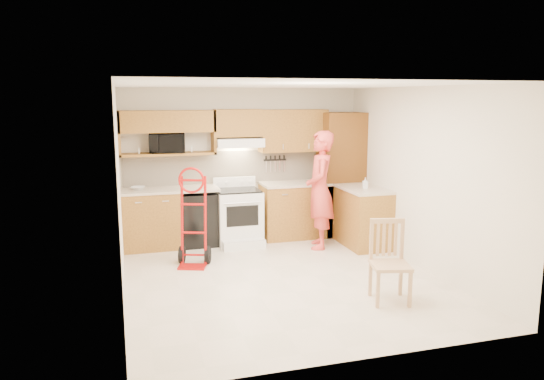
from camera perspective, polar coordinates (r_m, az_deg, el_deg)
name	(u,v)px	position (r m, az deg, el deg)	size (l,w,h in m)	color
floor	(283,279)	(6.95, 1.17, -9.75)	(4.00, 4.50, 0.02)	beige
ceiling	(283,84)	(6.54, 1.25, 11.50)	(4.00, 4.50, 0.02)	white
wall_back	(243,164)	(8.79, -3.20, 2.90)	(4.00, 0.02, 2.50)	beige
wall_front	(361,227)	(4.57, 9.72, -4.00)	(4.00, 0.02, 2.50)	beige
wall_left	(119,193)	(6.34, -16.42, -0.32)	(0.02, 4.50, 2.50)	beige
wall_right	(422,178)	(7.47, 16.08, 1.24)	(0.02, 4.50, 2.50)	beige
backsplash	(243,167)	(8.77, -3.16, 2.56)	(3.92, 0.03, 0.55)	beige
lower_cab_left	(152,220)	(8.42, -13.02, -3.21)	(0.90, 0.60, 0.90)	#AA7429
dishwasher	(199,218)	(8.49, -7.95, -3.10)	(0.60, 0.60, 0.85)	black
lower_cab_right	(295,211)	(8.86, 2.55, -2.29)	(1.14, 0.60, 0.90)	#AA7429
countertop_left	(170,190)	(8.34, -11.09, 0.04)	(1.50, 0.63, 0.04)	beige
countertop_right	(295,184)	(8.77, 2.57, 0.71)	(1.14, 0.63, 0.04)	beige
cab_return_right	(363,218)	(8.46, 9.89, -3.03)	(0.60, 1.00, 0.90)	#AA7429
countertop_return	(364,189)	(8.37, 9.99, 0.11)	(0.63, 1.00, 0.04)	beige
pantry_tall	(340,174)	(9.04, 7.51, 1.75)	(0.70, 0.60, 2.10)	brown
upper_cab_left	(167,121)	(8.36, -11.42, 7.37)	(1.50, 0.33, 0.34)	#AA7429
upper_shelf_mw	(168,154)	(8.40, -11.30, 3.90)	(1.50, 0.33, 0.04)	#AA7429
upper_cab_center	(238,123)	(8.53, -3.77, 7.33)	(0.76, 0.33, 0.44)	#AA7429
upper_cab_right	(293,131)	(8.79, 2.33, 6.51)	(1.14, 0.33, 0.70)	#AA7429
range_hood	(239,142)	(8.49, -3.65, 5.22)	(0.76, 0.46, 0.14)	white
knife_strip	(275,163)	(8.88, 0.34, 2.92)	(0.40, 0.05, 0.29)	black
microwave	(167,143)	(8.38, -11.42, 5.06)	(0.55, 0.37, 0.30)	black
range	(239,212)	(8.42, -3.62, -2.44)	(0.71, 0.94, 1.05)	white
person	(320,190)	(8.17, 5.27, 0.00)	(0.67, 0.44, 1.85)	#DE433C
hand_truck	(192,222)	(7.37, -8.70, -3.49)	(0.50, 0.46, 1.27)	#B3100D
dining_chair	(390,262)	(6.22, 12.84, -7.72)	(0.43, 0.46, 0.95)	tan
soap_bottle	(365,183)	(8.30, 10.17, 0.77)	(0.08, 0.08, 0.17)	white
bowl	(138,188)	(8.31, -14.46, 0.19)	(0.21, 0.21, 0.05)	white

